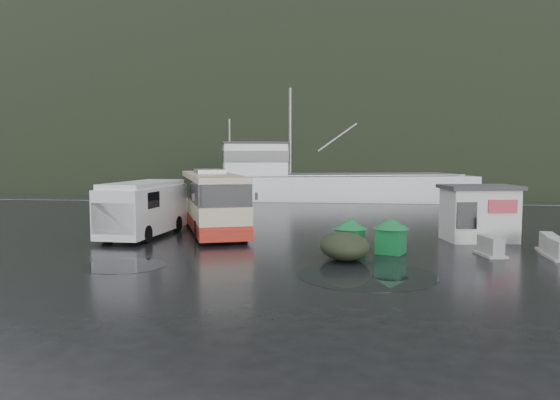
# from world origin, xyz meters

# --- Properties ---
(ground) EXTENTS (160.00, 160.00, 0.00)m
(ground) POSITION_xyz_m (0.00, 0.00, 0.00)
(ground) COLOR black
(ground) RESTS_ON ground
(harbor_water) EXTENTS (300.00, 180.00, 0.02)m
(harbor_water) POSITION_xyz_m (0.00, 110.00, 0.00)
(harbor_water) COLOR black
(harbor_water) RESTS_ON ground
(quay_edge) EXTENTS (160.00, 0.60, 1.50)m
(quay_edge) POSITION_xyz_m (0.00, 20.00, 0.00)
(quay_edge) COLOR #999993
(quay_edge) RESTS_ON ground
(headland) EXTENTS (780.00, 540.00, 570.00)m
(headland) POSITION_xyz_m (10.00, 250.00, 0.00)
(headland) COLOR black
(headland) RESTS_ON ground
(coach_bus) EXTENTS (6.57, 11.40, 3.14)m
(coach_bus) POSITION_xyz_m (-3.99, 3.71, 0.00)
(coach_bus) COLOR #BFB190
(coach_bus) RESTS_ON ground
(white_van) EXTENTS (2.54, 6.42, 2.64)m
(white_van) POSITION_xyz_m (-6.59, 0.87, 0.00)
(white_van) COLOR silver
(white_van) RESTS_ON ground
(waste_bin_left) EXTENTS (1.23, 1.23, 1.35)m
(waste_bin_left) POSITION_xyz_m (3.19, -2.17, 0.00)
(waste_bin_left) COLOR #126630
(waste_bin_left) RESTS_ON ground
(waste_bin_right) EXTENTS (1.33, 1.33, 1.43)m
(waste_bin_right) POSITION_xyz_m (4.77, -2.33, 0.00)
(waste_bin_right) COLOR #126630
(waste_bin_right) RESTS_ON ground
(dome_tent) EXTENTS (2.27, 2.86, 1.01)m
(dome_tent) POSITION_xyz_m (2.96, -3.84, 0.00)
(dome_tent) COLOR #242B1A
(dome_tent) RESTS_ON ground
(ticket_kiosk) EXTENTS (3.57, 2.93, 2.52)m
(ticket_kiosk) POSITION_xyz_m (8.96, 1.44, 0.00)
(ticket_kiosk) COLOR silver
(ticket_kiosk) RESTS_ON ground
(jersey_barrier_a) EXTENTS (1.03, 1.61, 0.75)m
(jersey_barrier_a) POSITION_xyz_m (8.54, -2.37, 0.00)
(jersey_barrier_a) COLOR #999993
(jersey_barrier_a) RESTS_ON ground
(jersey_barrier_b) EXTENTS (0.98, 1.62, 0.76)m
(jersey_barrier_b) POSITION_xyz_m (11.02, -1.41, 0.00)
(jersey_barrier_b) COLOR #999993
(jersey_barrier_b) RESTS_ON ground
(jersey_barrier_c) EXTENTS (0.76, 1.48, 0.73)m
(jersey_barrier_c) POSITION_xyz_m (10.90, -2.75, 0.00)
(jersey_barrier_c) COLOR #999993
(jersey_barrier_c) RESTS_ON ground
(fishing_trawler) EXTENTS (29.31, 13.31, 11.46)m
(fishing_trawler) POSITION_xyz_m (1.03, 26.52, 0.00)
(fishing_trawler) COLOR silver
(fishing_trawler) RESTS_ON ground
(puddles) EXTENTS (12.11, 4.49, 0.01)m
(puddles) POSITION_xyz_m (1.24, -6.29, 0.01)
(puddles) COLOR black
(puddles) RESTS_ON ground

